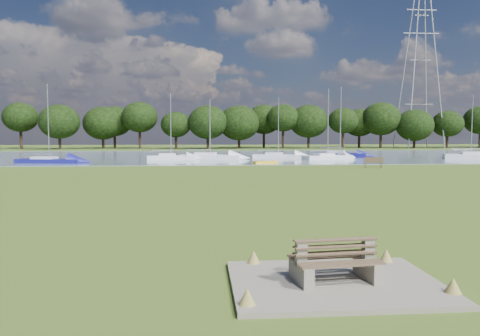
{
  "coord_description": "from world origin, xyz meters",
  "views": [
    {
      "loc": [
        -2.67,
        -23.1,
        3.07
      ],
      "look_at": [
        -0.95,
        -2.0,
        1.52
      ],
      "focal_mm": 35.0,
      "sensor_mm": 36.0,
      "label": 1
    }
  ],
  "objects": [
    {
      "name": "sailboat_2",
      "position": [
        30.56,
        30.42,
        0.58
      ],
      "size": [
        8.42,
        4.86,
        10.83
      ],
      "rotation": [
        0.0,
        0.0,
        -0.34
      ],
      "color": "white",
      "rests_on": "river"
    },
    {
      "name": "sailboat_4",
      "position": [
        6.84,
        35.06,
        0.44
      ],
      "size": [
        6.61,
        3.07,
        7.61
      ],
      "rotation": [
        0.0,
        0.0,
        -0.21
      ],
      "color": "white",
      "rests_on": "river"
    },
    {
      "name": "ground",
      "position": [
        0.0,
        0.0,
        0.0
      ],
      "size": [
        220.0,
        220.0,
        0.0
      ],
      "primitive_type": "plane",
      "color": "#5B6320"
    },
    {
      "name": "river",
      "position": [
        0.0,
        42.0,
        0.0
      ],
      "size": [
        220.0,
        40.0,
        0.1
      ],
      "primitive_type": "cube",
      "color": "gray",
      "rests_on": "ground"
    },
    {
      "name": "bench_pair",
      "position": [
        -0.0,
        -14.0,
        0.48
      ],
      "size": [
        1.82,
        1.2,
        0.93
      ],
      "rotation": [
        0.0,
        0.0,
        0.11
      ],
      "color": "gray",
      "rests_on": "concrete_pad"
    },
    {
      "name": "sailboat_1",
      "position": [
        12.11,
        31.1,
        0.5
      ],
      "size": [
        6.4,
        3.73,
        8.35
      ],
      "rotation": [
        0.0,
        0.0,
        0.35
      ],
      "color": "white",
      "rests_on": "river"
    },
    {
      "name": "sailboat_3",
      "position": [
        30.96,
        32.97,
        0.48
      ],
      "size": [
        5.65,
        1.9,
        7.9
      ],
      "rotation": [
        0.0,
        0.0,
        -0.06
      ],
      "color": "white",
      "rests_on": "river"
    },
    {
      "name": "kayak",
      "position": [
        3.79,
        24.0,
        0.18
      ],
      "size": [
        2.67,
        1.64,
        0.26
      ],
      "primitive_type": "cube",
      "rotation": [
        0.0,
        0.0,
        0.42
      ],
      "color": "yellow",
      "rests_on": "river"
    },
    {
      "name": "sailboat_9",
      "position": [
        -6.32,
        31.7,
        0.51
      ],
      "size": [
        5.61,
        2.02,
        7.75
      ],
      "rotation": [
        0.0,
        0.0,
        0.09
      ],
      "color": "white",
      "rests_on": "river"
    },
    {
      "name": "sailboat_8",
      "position": [
        -18.45,
        26.47,
        0.45
      ],
      "size": [
        6.86,
        3.02,
        8.09
      ],
      "rotation": [
        0.0,
        0.0,
        -0.18
      ],
      "color": "navy",
      "rests_on": "river"
    },
    {
      "name": "tree_line",
      "position": [
        6.06,
        68.0,
        5.81
      ],
      "size": [
        152.17,
        8.06,
        9.76
      ],
      "color": "black",
      "rests_on": "far_bank"
    },
    {
      "name": "sailboat_7",
      "position": [
        15.05,
        35.95,
        0.57
      ],
      "size": [
        6.7,
        3.96,
        9.01
      ],
      "rotation": [
        0.0,
        0.0,
        -0.36
      ],
      "color": "navy",
      "rests_on": "river"
    },
    {
      "name": "pylon",
      "position": [
        41.8,
        70.0,
        23.36
      ],
      "size": [
        7.47,
        5.24,
        37.86
      ],
      "color": "#A8A8A8",
      "rests_on": "far_bank"
    },
    {
      "name": "far_bank",
      "position": [
        0.0,
        72.0,
        0.0
      ],
      "size": [
        220.0,
        20.0,
        0.4
      ],
      "primitive_type": "cube",
      "color": "#4C6626",
      "rests_on": "ground"
    },
    {
      "name": "concrete_pad",
      "position": [
        0.0,
        -14.0,
        0.05
      ],
      "size": [
        4.2,
        3.2,
        0.1
      ],
      "primitive_type": "cube",
      "color": "gray",
      "rests_on": "ground"
    },
    {
      "name": "riverbank_bench",
      "position": [
        12.8,
        17.92,
        0.49
      ],
      "size": [
        1.66,
        0.92,
        0.98
      ],
      "rotation": [
        0.0,
        0.0,
        -0.29
      ],
      "color": "brown",
      "rests_on": "ground"
    },
    {
      "name": "sailboat_0",
      "position": [
        -1.78,
        32.74,
        0.51
      ],
      "size": [
        7.36,
        3.3,
        7.12
      ],
      "rotation": [
        0.0,
        0.0,
        -0.19
      ],
      "color": "white",
      "rests_on": "river"
    }
  ]
}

